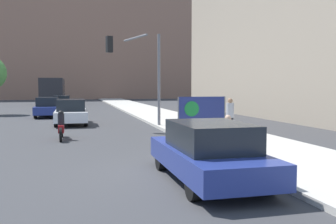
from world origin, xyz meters
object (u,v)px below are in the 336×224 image
object	(u,v)px
protest_banner	(202,114)
jogger_on_sidewalk	(230,117)
car_on_road_nearest	(71,112)
car_on_road_midblock	(48,107)
parked_car_curbside	(209,152)
car_on_road_distant	(62,103)
city_bus_on_road	(53,90)
motorcycle_on_road	(61,127)
seated_protester	(228,131)
pedestrian_behind	(192,114)
traffic_light_pole	(140,63)

from	to	relation	value
protest_banner	jogger_on_sidewalk	bearing A→B (deg)	-56.11
car_on_road_nearest	car_on_road_midblock	bearing A→B (deg)	105.28
parked_car_curbside	car_on_road_nearest	world-z (taller)	car_on_road_nearest
protest_banner	parked_car_curbside	size ratio (longest dim) A/B	0.50
parked_car_curbside	car_on_road_distant	xyz separation A→B (m)	(-4.28, 29.98, -0.01)
car_on_road_nearest	car_on_road_distant	size ratio (longest dim) A/B	0.99
city_bus_on_road	motorcycle_on_road	distance (m)	32.07
parked_car_curbside	city_bus_on_road	xyz separation A→B (m)	(-5.60, 40.38, 1.17)
seated_protester	protest_banner	bearing A→B (deg)	106.18
seated_protester	motorcycle_on_road	xyz separation A→B (m)	(-5.60, 5.19, -0.25)
motorcycle_on_road	car_on_road_nearest	bearing A→B (deg)	86.71
pedestrian_behind	car_on_road_distant	xyz separation A→B (m)	(-6.59, 21.55, -0.26)
jogger_on_sidewalk	traffic_light_pole	bearing A→B (deg)	-89.65
city_bus_on_road	pedestrian_behind	bearing A→B (deg)	-76.10
parked_car_curbside	car_on_road_distant	distance (m)	30.28
car_on_road_nearest	motorcycle_on_road	world-z (taller)	car_on_road_nearest
pedestrian_behind	parked_car_curbside	distance (m)	8.74
traffic_light_pole	parked_car_curbside	bearing A→B (deg)	-91.80
seated_protester	pedestrian_behind	size ratio (longest dim) A/B	0.73
car_on_road_nearest	car_on_road_distant	distance (m)	15.02
jogger_on_sidewalk	protest_banner	xyz separation A→B (m)	(-0.86, 1.29, 0.06)
car_on_road_nearest	car_on_road_midblock	xyz separation A→B (m)	(-1.75, 6.40, -0.01)
jogger_on_sidewalk	car_on_road_midblock	xyz separation A→B (m)	(-8.53, 14.77, -0.24)
car_on_road_midblock	motorcycle_on_road	xyz separation A→B (m)	(1.37, -12.99, -0.20)
car_on_road_midblock	motorcycle_on_road	bearing A→B (deg)	-83.98
car_on_road_nearest	motorcycle_on_road	bearing A→B (deg)	-93.29
city_bus_on_road	car_on_road_nearest	bearing A→B (deg)	-84.87
pedestrian_behind	car_on_road_distant	distance (m)	22.53
protest_banner	car_on_road_distant	distance (m)	23.12
jogger_on_sidewalk	city_bus_on_road	world-z (taller)	city_bus_on_road
traffic_light_pole	city_bus_on_road	distance (m)	29.38
pedestrian_behind	motorcycle_on_road	bearing A→B (deg)	113.26
parked_car_curbside	car_on_road_midblock	distance (m)	21.98
protest_banner	car_on_road_distant	size ratio (longest dim) A/B	0.50
jogger_on_sidewalk	car_on_road_midblock	size ratio (longest dim) A/B	0.37
parked_car_curbside	city_bus_on_road	bearing A→B (deg)	97.90
parked_car_curbside	motorcycle_on_road	xyz separation A→B (m)	(-3.70, 8.40, -0.18)
traffic_light_pole	motorcycle_on_road	world-z (taller)	traffic_light_pole
pedestrian_behind	city_bus_on_road	distance (m)	32.93
jogger_on_sidewalk	car_on_road_nearest	xyz separation A→B (m)	(-6.78, 8.37, -0.23)
parked_car_curbside	car_on_road_midblock	size ratio (longest dim) A/B	1.04
car_on_road_distant	seated_protester	bearing A→B (deg)	-76.99
pedestrian_behind	car_on_road_distant	bearing A→B (deg)	39.97
jogger_on_sidewalk	protest_banner	distance (m)	1.55
car_on_road_nearest	seated_protester	bearing A→B (deg)	-66.09
traffic_light_pole	car_on_road_nearest	size ratio (longest dim) A/B	1.11
parked_car_curbside	car_on_road_nearest	bearing A→B (deg)	102.49
seated_protester	motorcycle_on_road	bearing A→B (deg)	161.75
protest_banner	city_bus_on_road	distance (m)	33.50
seated_protester	protest_banner	size ratio (longest dim) A/B	0.51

